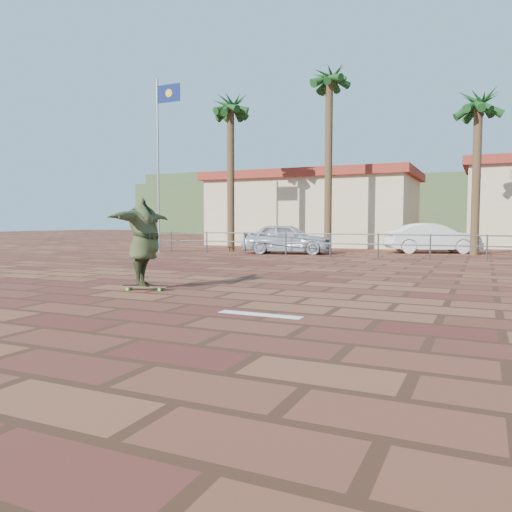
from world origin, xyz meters
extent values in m
plane|color=brown|center=(0.00, 0.00, 0.00)|extent=(120.00, 120.00, 0.00)
cube|color=white|center=(0.70, -1.20, 0.00)|extent=(1.40, 0.22, 0.01)
cylinder|color=#47494F|center=(-12.00, 12.00, 0.50)|extent=(0.06, 0.06, 1.00)
cylinder|color=#47494F|center=(-10.00, 12.00, 0.50)|extent=(0.06, 0.06, 1.00)
cylinder|color=#47494F|center=(-8.00, 12.00, 0.50)|extent=(0.06, 0.06, 1.00)
cylinder|color=#47494F|center=(-6.00, 12.00, 0.50)|extent=(0.06, 0.06, 1.00)
cylinder|color=#47494F|center=(-4.00, 12.00, 0.50)|extent=(0.06, 0.06, 1.00)
cylinder|color=#47494F|center=(-2.00, 12.00, 0.50)|extent=(0.06, 0.06, 1.00)
cylinder|color=#47494F|center=(0.00, 12.00, 0.50)|extent=(0.06, 0.06, 1.00)
cylinder|color=#47494F|center=(2.00, 12.00, 0.50)|extent=(0.06, 0.06, 1.00)
cylinder|color=#47494F|center=(4.00, 12.00, 0.50)|extent=(0.06, 0.06, 1.00)
cylinder|color=#47494F|center=(0.00, 12.00, 0.95)|extent=(24.00, 0.05, 0.05)
cylinder|color=#47494F|center=(0.00, 12.00, 0.55)|extent=(24.00, 0.05, 0.05)
cylinder|color=gray|center=(-10.00, 11.00, 4.00)|extent=(0.10, 0.10, 8.00)
cube|color=#0E1B4A|center=(-9.35, 11.00, 7.30)|extent=(1.20, 0.02, 0.80)
cylinder|color=brown|center=(-7.50, 13.50, 3.50)|extent=(0.36, 0.36, 7.00)
sphere|color=#18491B|center=(-7.50, 13.50, 7.05)|extent=(2.40, 2.40, 2.40)
cylinder|color=brown|center=(-3.00, 15.00, 4.10)|extent=(0.36, 0.36, 8.20)
sphere|color=#18491B|center=(-3.00, 15.00, 8.25)|extent=(2.40, 2.40, 2.40)
cylinder|color=brown|center=(3.50, 15.50, 3.25)|extent=(0.36, 0.36, 6.50)
sphere|color=#18491B|center=(3.50, 15.50, 6.55)|extent=(2.40, 2.40, 2.40)
cube|color=beige|center=(-6.00, 22.00, 2.00)|extent=(12.00, 7.00, 4.00)
cube|color=maroon|center=(-6.00, 22.00, 4.25)|extent=(12.60, 7.60, 0.50)
cube|color=#384C28|center=(0.00, 50.00, 3.00)|extent=(70.00, 18.00, 6.00)
cube|color=#384C28|center=(-22.00, 56.00, 4.00)|extent=(35.00, 14.00, 8.00)
cube|color=olive|center=(-2.72, 0.33, 0.09)|extent=(1.05, 0.52, 0.02)
cube|color=black|center=(-2.72, 0.33, 0.10)|extent=(1.01, 0.49, 0.00)
cube|color=silver|center=(-3.06, 0.23, 0.06)|extent=(0.10, 0.18, 0.03)
cube|color=silver|center=(-2.38, 0.44, 0.06)|extent=(0.10, 0.18, 0.03)
cylinder|color=#4AF333|center=(-3.03, 0.13, 0.03)|extent=(0.07, 0.05, 0.07)
cylinder|color=#4AF333|center=(-3.09, 0.33, 0.03)|extent=(0.07, 0.05, 0.07)
cylinder|color=#4AF333|center=(-2.35, 0.34, 0.03)|extent=(0.07, 0.05, 0.07)
cylinder|color=#4AF333|center=(-2.41, 0.54, 0.03)|extent=(0.07, 0.05, 0.07)
imported|color=#3A4324|center=(-2.72, 0.33, 1.04)|extent=(0.96, 2.39, 1.89)
imported|color=#B5B7BD|center=(-4.33, 13.00, 0.69)|extent=(4.27, 2.28, 1.38)
imported|color=white|center=(1.67, 16.26, 0.69)|extent=(4.44, 3.08, 1.39)
camera|label=1|loc=(3.92, -8.36, 1.49)|focal=35.00mm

